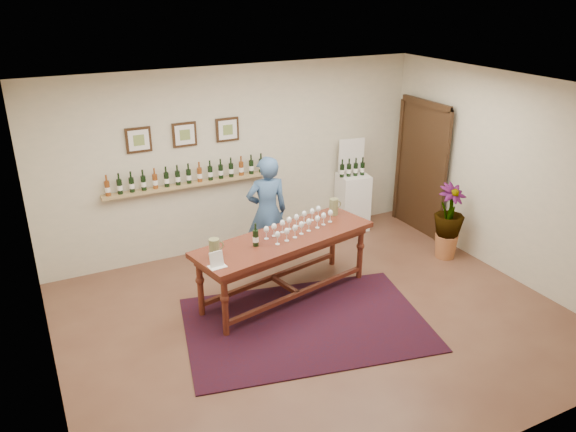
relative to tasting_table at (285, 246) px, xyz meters
name	(u,v)px	position (x,y,z in m)	size (l,w,h in m)	color
ground	(317,320)	(0.09, -0.70, -0.74)	(6.00, 6.00, 0.00)	brown
room_shell	(376,169)	(2.20, 1.15, 0.38)	(6.00, 6.00, 6.00)	beige
rug	(306,324)	(-0.08, -0.73, -0.73)	(2.90, 1.93, 0.02)	#450C0D
tasting_table	(285,246)	(0.00, 0.00, 0.00)	(2.56, 1.27, 0.87)	#461C11
table_glasses	(299,224)	(0.26, 0.10, 0.22)	(1.31, 0.30, 0.18)	white
table_bottles	(253,233)	(-0.45, -0.04, 0.29)	(0.30, 0.17, 0.32)	black
pitcher_left	(214,248)	(-1.00, -0.14, 0.25)	(0.15, 0.15, 0.23)	olive
pitcher_right	(334,207)	(0.94, 0.36, 0.25)	(0.15, 0.15, 0.23)	olive
menu_card	(216,259)	(-1.06, -0.37, 0.22)	(0.20, 0.14, 0.18)	white
display_pedestal	(352,202)	(2.02, 1.51, -0.27)	(0.47, 0.47, 0.95)	white
pedestal_bottles	(352,167)	(1.97, 1.48, 0.36)	(0.31, 0.08, 0.31)	black
info_sign	(351,155)	(2.03, 1.62, 0.51)	(0.44, 0.02, 0.61)	white
potted_plant	(449,222)	(2.69, -0.07, -0.16)	(0.56, 0.56, 1.00)	#AB6539
person	(267,212)	(0.19, 0.95, 0.09)	(0.60, 0.40, 1.66)	#395A87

